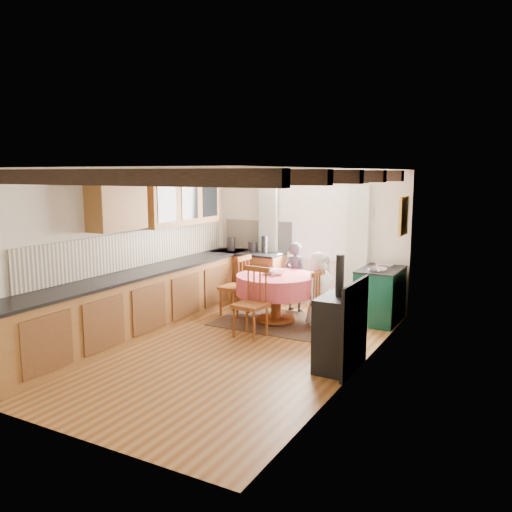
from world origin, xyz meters
The scene contains 41 objects.
floor centered at (0.00, 0.00, 0.00)m, with size 3.60×5.50×0.00m, color #9E703A.
ceiling centered at (0.00, 0.00, 2.40)m, with size 3.60×5.50×0.00m, color white.
wall_back centered at (0.00, 2.75, 1.20)m, with size 3.60×0.00×2.40m, color silver.
wall_front centered at (0.00, -2.75, 1.20)m, with size 3.60×0.00×2.40m, color silver.
wall_left centered at (-1.80, 0.00, 1.20)m, with size 0.00×5.50×2.40m, color silver.
wall_right centered at (1.80, 0.00, 1.20)m, with size 0.00×5.50×2.40m, color silver.
beam_a centered at (0.00, -2.00, 2.31)m, with size 3.60×0.16×0.16m, color black.
beam_b centered at (0.00, -1.00, 2.31)m, with size 3.60×0.16×0.16m, color black.
beam_c centered at (0.00, 0.00, 2.31)m, with size 3.60×0.16×0.16m, color black.
beam_d centered at (0.00, 1.00, 2.31)m, with size 3.60×0.16×0.16m, color black.
beam_e centered at (0.00, 2.00, 2.31)m, with size 3.60×0.16×0.16m, color black.
splash_left centered at (-1.78, 0.30, 1.20)m, with size 0.02×4.50×0.55m, color beige.
splash_back centered at (-1.00, 2.73, 1.20)m, with size 1.40×0.02×0.55m, color beige.
base_cabinet_left centered at (-1.50, 0.00, 0.44)m, with size 0.60×5.30×0.88m, color olive.
base_cabinet_back centered at (-1.05, 2.45, 0.44)m, with size 1.30×0.60×0.88m, color olive.
worktop_left centered at (-1.48, 0.00, 0.90)m, with size 0.64×5.30×0.04m, color black.
worktop_back centered at (-1.05, 2.43, 0.90)m, with size 1.30×0.64×0.04m, color black.
wall_cabinet_glass centered at (-1.63, 1.20, 1.95)m, with size 0.34×1.80×0.90m, color olive.
wall_cabinet_solid centered at (-1.63, -0.30, 1.90)m, with size 0.34×0.90×0.70m, color olive.
window_frame centered at (0.10, 2.73, 1.60)m, with size 1.34×0.03×1.54m, color white.
window_pane centered at (0.10, 2.74, 1.60)m, with size 1.20×0.01×1.40m, color white.
curtain_left centered at (-0.75, 2.65, 1.10)m, with size 0.35×0.10×2.10m, color silver.
curtain_right centered at (0.95, 2.65, 1.10)m, with size 0.35×0.10×2.10m, color silver.
curtain_rod centered at (0.10, 2.65, 2.20)m, with size 0.03×0.03×2.00m, color black.
wall_picture centered at (1.77, 2.30, 1.70)m, with size 0.04×0.50×0.60m, color gold.
wall_plate centered at (1.05, 2.72, 1.70)m, with size 0.30×0.30×0.02m, color silver.
rug centered at (0.03, 1.42, 0.01)m, with size 1.81×1.40×0.01m, color black.
dining_table centered at (0.03, 1.42, 0.38)m, with size 1.26×1.26×0.76m, color #B35F51, non-canonical shape.
chair_near centered at (0.04, 0.55, 0.51)m, with size 0.43×0.46×1.01m, color brown, non-canonical shape.
chair_left centered at (-0.77, 1.47, 0.51)m, with size 0.44×0.46×1.02m, color brown, non-canonical shape.
chair_right centered at (0.91, 1.35, 0.45)m, with size 0.39×0.40×0.90m, color brown, non-canonical shape.
aga_range centered at (1.47, 2.23, 0.44)m, with size 0.62×0.95×0.88m, color #0A3A2C, non-canonical shape.
cast_iron_stove centered at (1.58, -0.03, 0.70)m, with size 0.42×0.70×1.40m, color black, non-canonical shape.
child_far centered at (0.02, 2.17, 0.60)m, with size 0.44×0.29×1.20m, color #444154.
child_right centered at (0.70, 1.57, 0.58)m, with size 0.57×0.37×1.16m, color white.
bowl_a centered at (0.03, 1.43, 0.79)m, with size 0.24×0.24×0.06m, color silver.
bowl_b centered at (-0.10, 1.40, 0.79)m, with size 0.21×0.21×0.06m, color silver.
cup centered at (0.03, 1.30, 0.80)m, with size 0.09×0.09×0.08m, color silver.
canister_tall centered at (-1.39, 2.38, 1.05)m, with size 0.15×0.15×0.25m, color #262628.
canister_wide centered at (-0.95, 2.43, 1.02)m, with size 0.17×0.17×0.19m, color #262628.
canister_slim centered at (-0.72, 2.43, 1.08)m, with size 0.11×0.11×0.31m, color #262628.
Camera 1 is at (3.59, -5.80, 2.35)m, focal length 36.52 mm.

